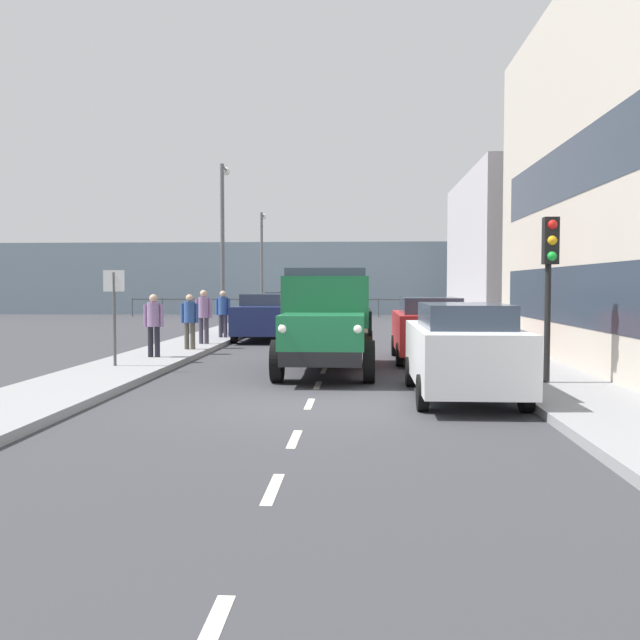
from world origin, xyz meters
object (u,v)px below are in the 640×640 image
(pedestrian_strolling, at_px, (223,310))
(traffic_light_near, at_px, (550,263))
(pedestrian_by_lamp, at_px, (223,309))
(street_sign, at_px, (114,301))
(car_grey_oppositeside_1, at_px, (283,310))
(truck_vintage_green, at_px, (326,323))
(car_teal_oppositeside_2, at_px, (296,306))
(lamp_post_far, at_px, (262,255))
(pedestrian_couple_a, at_px, (154,320))
(car_white_kerbside_near, at_px, (462,349))
(car_navy_oppositeside_0, at_px, (264,316))
(pedestrian_with_bag, at_px, (204,312))
(pedestrian_near_railing, at_px, (190,317))
(car_red_kerbside_1, at_px, (429,328))
(lamp_post_promenade, at_px, (223,233))

(pedestrian_strolling, relative_size, traffic_light_near, 0.53)
(pedestrian_strolling, distance_m, pedestrian_by_lamp, 1.96)
(street_sign, bearing_deg, traffic_light_near, 165.70)
(car_grey_oppositeside_1, xyz_separation_m, traffic_light_near, (-7.22, 18.70, 1.58))
(truck_vintage_green, bearing_deg, car_teal_oppositeside_2, -82.97)
(lamp_post_far, bearing_deg, pedestrian_couple_a, 90.69)
(car_grey_oppositeside_1, height_order, street_sign, street_sign)
(lamp_post_far, bearing_deg, car_grey_oppositeside_1, 104.68)
(truck_vintage_green, distance_m, car_white_kerbside_near, 4.12)
(lamp_post_far, xyz_separation_m, street_sign, (0.05, 24.45, -2.12))
(car_navy_oppositeside_0, height_order, pedestrian_with_bag, pedestrian_with_bag)
(truck_vintage_green, bearing_deg, pedestrian_near_railing, -46.70)
(pedestrian_by_lamp, bearing_deg, truck_vintage_green, 112.25)
(car_teal_oppositeside_2, bearing_deg, truck_vintage_green, 97.03)
(street_sign, bearing_deg, lamp_post_far, -90.13)
(car_white_kerbside_near, xyz_separation_m, car_grey_oppositeside_1, (5.43, -19.67, -0.00))
(car_red_kerbside_1, xyz_separation_m, pedestrian_strolling, (6.84, -6.19, 0.25))
(truck_vintage_green, height_order, street_sign, truck_vintage_green)
(car_navy_oppositeside_0, bearing_deg, pedestrian_by_lamp, -36.54)
(car_grey_oppositeside_1, distance_m, pedestrian_by_lamp, 5.60)
(pedestrian_couple_a, height_order, street_sign, street_sign)
(traffic_light_near, bearing_deg, pedestrian_couple_a, -26.04)
(car_white_kerbside_near, relative_size, pedestrian_strolling, 2.68)
(pedestrian_by_lamp, bearing_deg, car_white_kerbside_near, 116.66)
(car_red_kerbside_1, height_order, lamp_post_far, lamp_post_far)
(pedestrian_by_lamp, relative_size, street_sign, 0.72)
(car_teal_oppositeside_2, distance_m, pedestrian_couple_a, 20.57)
(truck_vintage_green, distance_m, traffic_light_near, 5.10)
(car_navy_oppositeside_0, height_order, lamp_post_far, lamp_post_far)
(lamp_post_far, bearing_deg, car_navy_oppositeside_0, 98.23)
(traffic_light_near, bearing_deg, truck_vintage_green, -26.34)
(car_red_kerbside_1, bearing_deg, lamp_post_promenade, -50.05)
(pedestrian_strolling, xyz_separation_m, traffic_light_near, (-8.63, 11.47, 1.33))
(lamp_post_promenade, bearing_deg, car_grey_oppositeside_1, -111.86)
(truck_vintage_green, height_order, pedestrian_strolling, truck_vintage_green)
(pedestrian_couple_a, height_order, pedestrian_with_bag, pedestrian_with_bag)
(street_sign, bearing_deg, car_navy_oppositeside_0, -102.75)
(traffic_light_near, distance_m, lamp_post_far, 28.47)
(truck_vintage_green, bearing_deg, pedestrian_with_bag, -56.51)
(car_grey_oppositeside_1, relative_size, pedestrian_by_lamp, 2.48)
(car_teal_oppositeside_2, relative_size, pedestrian_couple_a, 2.66)
(car_grey_oppositeside_1, bearing_deg, pedestrian_with_bag, 81.61)
(car_red_kerbside_1, bearing_deg, traffic_light_near, 108.71)
(pedestrian_strolling, xyz_separation_m, pedestrian_by_lamp, (0.38, -1.93, -0.04))
(car_white_kerbside_near, relative_size, street_sign, 2.02)
(car_red_kerbside_1, bearing_deg, pedestrian_by_lamp, -48.35)
(pedestrian_near_railing, relative_size, pedestrian_strolling, 0.96)
(pedestrian_couple_a, relative_size, pedestrian_near_railing, 1.02)
(car_red_kerbside_1, distance_m, pedestrian_with_bag, 7.70)
(car_grey_oppositeside_1, height_order, pedestrian_strolling, pedestrian_strolling)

